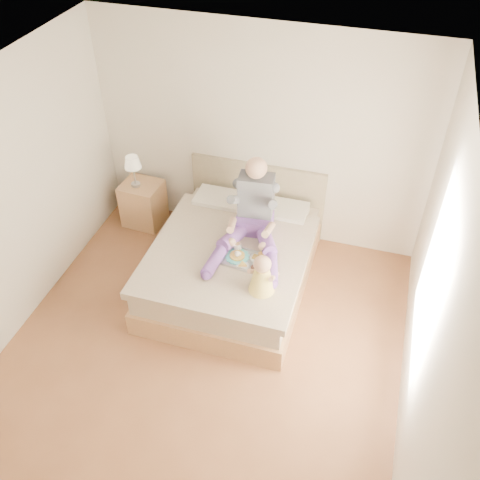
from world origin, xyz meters
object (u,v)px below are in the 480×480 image
(nightstand, at_px, (143,203))
(adult, at_px, (253,217))
(bed, at_px, (234,259))
(tray, at_px, (245,258))
(baby, at_px, (262,276))

(nightstand, distance_m, adult, 1.85)
(nightstand, xyz_separation_m, adult, (1.65, -0.59, 0.59))
(bed, xyz_separation_m, tray, (0.21, -0.28, 0.32))
(nightstand, bearing_deg, baby, -30.89)
(adult, distance_m, baby, 0.83)
(nightstand, xyz_separation_m, baby, (1.97, -1.35, 0.49))
(bed, xyz_separation_m, nightstand, (-1.47, 0.70, -0.02))
(nightstand, bearing_deg, tray, -26.85)
(adult, bearing_deg, bed, -154.37)
(baby, bearing_deg, adult, 125.46)
(tray, bearing_deg, bed, 131.95)
(bed, height_order, nightstand, bed)
(bed, relative_size, nightstand, 3.63)
(bed, relative_size, adult, 1.85)
(adult, relative_size, tray, 2.63)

